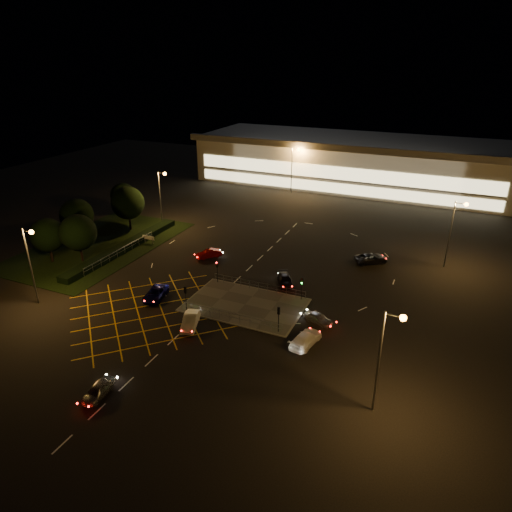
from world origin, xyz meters
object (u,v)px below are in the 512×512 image
at_px(signal_nw, 217,267).
at_px(car_far_dkgrey, 285,280).
at_px(car_near_silver, 98,390).
at_px(car_left_blue, 156,294).
at_px(car_east_grey, 371,258).
at_px(car_approach_white, 306,339).
at_px(signal_sw, 186,293).
at_px(signal_ne, 302,284).
at_px(car_circ_red, 209,254).
at_px(car_queue_white, 190,321).
at_px(car_right_silver, 318,318).
at_px(signal_se, 279,314).

bearing_deg(signal_nw, car_far_dkgrey, 21.68).
height_order(car_near_silver, car_left_blue, car_left_blue).
xyz_separation_m(car_east_grey, car_approach_white, (-2.36, -24.14, 0.01)).
distance_m(signal_sw, signal_ne, 14.41).
bearing_deg(signal_ne, car_left_blue, -157.93).
bearing_deg(car_circ_red, signal_sw, -31.68).
relative_size(car_east_grey, car_approach_white, 1.03).
height_order(car_queue_white, car_east_grey, car_queue_white).
xyz_separation_m(signal_ne, car_right_silver, (3.50, -4.21, -1.76)).
distance_m(car_left_blue, car_approach_white, 20.82).
bearing_deg(signal_sw, car_far_dkgrey, -126.89).
bearing_deg(car_near_silver, car_right_silver, 48.70).
relative_size(car_right_silver, car_east_grey, 0.72).
relative_size(signal_sw, car_left_blue, 0.67).
xyz_separation_m(signal_ne, car_circ_red, (-17.28, 6.97, -1.74)).
distance_m(car_right_silver, car_approach_white, 4.72).
xyz_separation_m(signal_se, car_left_blue, (-17.23, 1.00, -1.71)).
xyz_separation_m(car_far_dkgrey, car_east_grey, (9.32, 11.81, 0.06)).
bearing_deg(car_far_dkgrey, car_circ_red, 135.92).
bearing_deg(signal_se, signal_nw, -33.65).
bearing_deg(car_queue_white, car_circ_red, 93.31).
relative_size(signal_sw, car_right_silver, 0.88).
bearing_deg(signal_nw, signal_sw, -90.00).
xyz_separation_m(signal_sw, car_east_grey, (17.86, 23.20, -1.68)).
bearing_deg(car_queue_white, car_east_grey, 39.40).
bearing_deg(signal_ne, car_near_silver, -114.83).
height_order(signal_sw, car_east_grey, signal_sw).
bearing_deg(signal_sw, car_approach_white, 176.54).
xyz_separation_m(signal_se, car_right_silver, (3.50, 3.78, -1.76)).
bearing_deg(signal_se, car_east_grey, -104.18).
bearing_deg(car_east_grey, signal_sw, 106.80).
distance_m(signal_sw, car_east_grey, 29.32).
height_order(car_far_dkgrey, car_circ_red, car_circ_red).
bearing_deg(car_east_grey, signal_se, 130.22).
height_order(car_circ_red, car_approach_white, car_approach_white).
bearing_deg(car_east_grey, car_right_silver, 137.46).
xyz_separation_m(signal_ne, car_approach_white, (3.50, -8.93, -1.67)).
bearing_deg(car_right_silver, car_near_silver, 162.89).
height_order(signal_sw, car_left_blue, signal_sw).
bearing_deg(car_east_grey, car_far_dkgrey, 106.14).
bearing_deg(signal_sw, signal_nw, -90.00).
height_order(signal_ne, car_left_blue, signal_ne).
xyz_separation_m(signal_nw, car_right_silver, (15.50, -4.21, -1.76)).
bearing_deg(car_left_blue, car_right_silver, -5.78).
relative_size(signal_se, signal_nw, 1.00).
relative_size(car_left_blue, car_right_silver, 1.32).
height_order(signal_sw, car_near_silver, signal_sw).
xyz_separation_m(signal_sw, car_approach_white, (15.50, -0.94, -1.67)).
height_order(signal_sw, car_circ_red, signal_sw).
height_order(car_queue_white, car_left_blue, car_queue_white).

